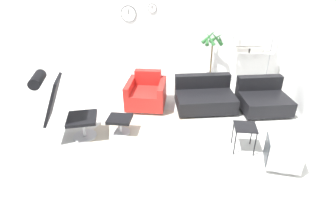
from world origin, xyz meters
The scene contains 12 objects.
ground_plane centered at (0.00, 0.00, 0.00)m, with size 12.00×12.00×0.00m, color silver.
wall_back centered at (0.00, 3.08, 1.40)m, with size 12.00×0.09×2.80m.
round_rug centered at (0.03, -0.14, 0.00)m, with size 2.41×2.41×0.01m.
lounge_chair centered at (-1.55, -0.25, 0.76)m, with size 1.06×0.77×1.32m.
ottoman centered at (-0.58, 0.04, 0.25)m, with size 0.45×0.38×0.35m.
armchair_red centered at (-0.27, 1.20, 0.29)m, with size 0.86×0.87×0.76m.
couch_low centered at (1.05, 1.27, 0.24)m, with size 1.44×1.15×0.69m.
couch_second centered at (2.35, 1.31, 0.24)m, with size 1.19×1.11×0.69m.
side_table centered at (1.71, -0.24, 0.42)m, with size 0.37×0.37×0.48m.
crt_television centered at (2.26, -0.66, 0.30)m, with size 0.57×0.52×0.55m.
potted_plant centered at (1.24, 2.70, 0.78)m, with size 0.59×0.60×1.49m.
shelf_unit centered at (2.20, 2.78, 1.09)m, with size 1.06×0.28×1.69m.
Camera 1 is at (0.79, -4.12, 2.92)m, focal length 28.00 mm.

